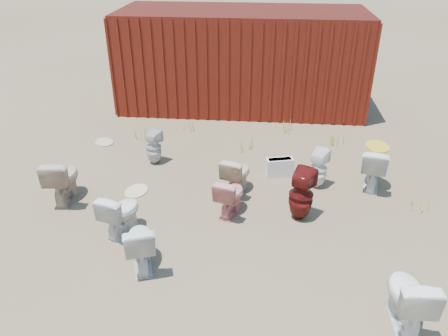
# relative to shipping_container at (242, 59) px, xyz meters

# --- Properties ---
(ground) EXTENTS (100.00, 100.00, 0.00)m
(ground) POSITION_rel_shipping_container_xyz_m (0.00, -5.20, -1.20)
(ground) COLOR brown
(ground) RESTS_ON ground
(shipping_container) EXTENTS (6.00, 2.40, 2.40)m
(shipping_container) POSITION_rel_shipping_container_xyz_m (0.00, 0.00, 0.00)
(shipping_container) COLOR #4F0E0D
(shipping_container) RESTS_ON ground
(toilet_front_a) EXTENTS (0.62, 0.82, 0.74)m
(toilet_front_a) POSITION_rel_shipping_container_xyz_m (-0.95, -6.49, -0.83)
(toilet_front_a) COLOR silver
(toilet_front_a) RESTS_ON ground
(toilet_front_pink) EXTENTS (0.55, 0.73, 0.66)m
(toilet_front_pink) POSITION_rel_shipping_container_xyz_m (0.15, -5.11, -0.87)
(toilet_front_pink) COLOR #E18682
(toilet_front_pink) RESTS_ON ground
(toilet_front_c) EXTENTS (0.60, 0.80, 0.72)m
(toilet_front_c) POSITION_rel_shipping_container_xyz_m (-1.43, -5.80, -0.84)
(toilet_front_c) COLOR white
(toilet_front_c) RESTS_ON ground
(toilet_front_maroon) EXTENTS (0.51, 0.52, 0.86)m
(toilet_front_maroon) POSITION_rel_shipping_container_xyz_m (1.27, -5.14, -0.77)
(toilet_front_maroon) COLOR #5A110F
(toilet_front_maroon) RESTS_ON ground
(toilet_front_e) EXTENTS (0.48, 0.79, 0.79)m
(toilet_front_e) POSITION_rel_shipping_container_xyz_m (2.35, -7.18, -0.81)
(toilet_front_e) COLOR white
(toilet_front_e) RESTS_ON ground
(toilet_back_a) EXTENTS (0.40, 0.41, 0.68)m
(toilet_back_a) POSITION_rel_shipping_container_xyz_m (-1.49, -3.51, -0.86)
(toilet_back_a) COLOR silver
(toilet_back_a) RESTS_ON ground
(toilet_back_beige_left) EXTENTS (0.51, 0.82, 0.81)m
(toilet_back_beige_left) POSITION_rel_shipping_container_xyz_m (-2.68, -4.98, -0.80)
(toilet_back_beige_left) COLOR tan
(toilet_back_beige_left) RESTS_ON ground
(toilet_back_beige_right) EXTENTS (0.59, 0.78, 0.70)m
(toilet_back_beige_right) POSITION_rel_shipping_container_xyz_m (0.20, -4.44, -0.85)
(toilet_back_beige_right) COLOR #C8B392
(toilet_back_beige_right) RESTS_ON ground
(toilet_back_yellowlid) EXTENTS (0.61, 0.86, 0.79)m
(toilet_back_yellowlid) POSITION_rel_shipping_container_xyz_m (2.59, -4.04, -0.80)
(toilet_back_yellowlid) COLOR silver
(toilet_back_yellowlid) RESTS_ON ground
(toilet_back_e) EXTENTS (0.44, 0.45, 0.72)m
(toilet_back_e) POSITION_rel_shipping_container_xyz_m (1.62, -4.11, -0.84)
(toilet_back_e) COLOR white
(toilet_back_e) RESTS_ON ground
(yellow_lid) EXTENTS (0.40, 0.50, 0.02)m
(yellow_lid) POSITION_rel_shipping_container_xyz_m (2.59, -4.04, -0.40)
(yellow_lid) COLOR gold
(yellow_lid) RESTS_ON toilet_back_yellowlid
(loose_tank) EXTENTS (0.53, 0.32, 0.35)m
(loose_tank) POSITION_rel_shipping_container_xyz_m (0.96, -3.78, -1.02)
(loose_tank) COLOR silver
(loose_tank) RESTS_ON ground
(loose_lid_near) EXTENTS (0.49, 0.57, 0.02)m
(loose_lid_near) POSITION_rel_shipping_container_xyz_m (-1.56, -4.62, -1.19)
(loose_lid_near) COLOR beige
(loose_lid_near) RESTS_ON ground
(loose_lid_far) EXTENTS (0.58, 0.59, 0.02)m
(loose_lid_far) POSITION_rel_shipping_container_xyz_m (-2.81, -2.70, -1.19)
(loose_lid_far) COLOR #C9B492
(loose_lid_far) RESTS_ON ground
(weed_clump_a) EXTENTS (0.36, 0.36, 0.28)m
(weed_clump_a) POSITION_rel_shipping_container_xyz_m (-2.10, -2.38, -1.06)
(weed_clump_a) COLOR tan
(weed_clump_a) RESTS_ON ground
(weed_clump_b) EXTENTS (0.32, 0.32, 0.29)m
(weed_clump_b) POSITION_rel_shipping_container_xyz_m (0.24, -2.77, -1.05)
(weed_clump_b) COLOR tan
(weed_clump_b) RESTS_ON ground
(weed_clump_c) EXTENTS (0.36, 0.36, 0.31)m
(weed_clump_c) POSITION_rel_shipping_container_xyz_m (2.20, -2.28, -1.05)
(weed_clump_c) COLOR tan
(weed_clump_c) RESTS_ON ground
(weed_clump_d) EXTENTS (0.30, 0.30, 0.24)m
(weed_clump_d) POSITION_rel_shipping_container_xyz_m (-1.08, -1.82, -1.08)
(weed_clump_d) COLOR tan
(weed_clump_d) RESTS_ON ground
(weed_clump_e) EXTENTS (0.34, 0.34, 0.29)m
(weed_clump_e) POSITION_rel_shipping_container_xyz_m (1.18, -1.75, -1.05)
(weed_clump_e) COLOR tan
(weed_clump_e) RESTS_ON ground
(weed_clump_f) EXTENTS (0.28, 0.28, 0.23)m
(weed_clump_f) POSITION_rel_shipping_container_xyz_m (3.24, -4.68, -1.09)
(weed_clump_f) COLOR tan
(weed_clump_f) RESTS_ON ground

